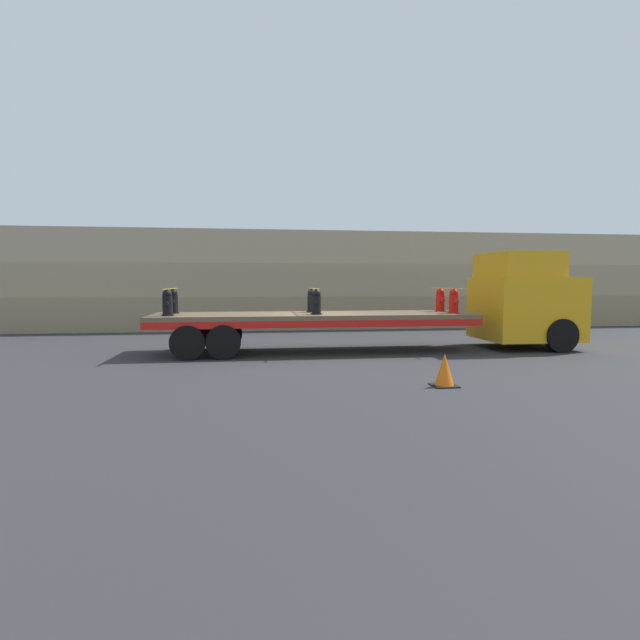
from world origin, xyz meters
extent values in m
plane|color=#2D2D30|center=(0.00, 0.00, 0.00)|extent=(120.00, 120.00, 0.00)
cube|color=gray|center=(0.00, 8.30, 0.73)|extent=(60.00, 3.00, 1.46)
cube|color=tan|center=(0.00, 8.45, 2.19)|extent=(60.00, 3.00, 1.46)
cube|color=tan|center=(0.00, 8.60, 3.66)|extent=(60.00, 3.00, 1.46)
cube|color=orange|center=(6.79, 0.00, 1.26)|extent=(2.79, 2.50, 1.97)
cube|color=orange|center=(6.51, 0.00, 2.63)|extent=(1.95, 2.30, 0.78)
cube|color=black|center=(7.55, 0.00, 1.66)|extent=(1.12, 2.20, 1.10)
cylinder|color=black|center=(7.27, -1.19, 0.51)|extent=(1.01, 0.28, 1.01)
cylinder|color=black|center=(7.27, 1.19, 0.51)|extent=(1.01, 0.28, 1.01)
cube|color=brown|center=(0.00, 0.00, 1.10)|extent=(9.54, 2.45, 0.13)
cube|color=red|center=(0.00, -1.18, 0.93)|extent=(9.54, 0.08, 0.20)
cube|color=red|center=(0.00, 1.18, 0.93)|extent=(9.54, 0.08, 0.20)
cylinder|color=black|center=(-2.62, -1.13, 0.47)|extent=(0.94, 0.30, 0.94)
cylinder|color=black|center=(-2.62, 1.13, 0.47)|extent=(0.94, 0.30, 0.94)
cylinder|color=black|center=(-3.58, -1.13, 0.47)|extent=(0.94, 0.30, 0.94)
cylinder|color=black|center=(-3.58, 1.13, 0.47)|extent=(0.94, 0.30, 0.94)
cylinder|color=black|center=(-4.17, -0.54, 1.18)|extent=(0.34, 0.34, 0.03)
cylinder|color=black|center=(-4.17, -0.54, 1.44)|extent=(0.27, 0.27, 0.55)
sphere|color=black|center=(-4.17, -0.54, 1.77)|extent=(0.26, 0.26, 0.26)
cylinder|color=black|center=(-4.17, -0.74, 1.50)|extent=(0.12, 0.12, 0.12)
cylinder|color=black|center=(-4.17, -0.34, 1.50)|extent=(0.12, 0.12, 0.12)
cylinder|color=black|center=(-4.17, 0.54, 1.18)|extent=(0.34, 0.34, 0.03)
cylinder|color=black|center=(-4.17, 0.54, 1.44)|extent=(0.27, 0.27, 0.55)
sphere|color=black|center=(-4.17, 0.54, 1.77)|extent=(0.26, 0.26, 0.26)
cylinder|color=black|center=(-4.17, 0.34, 1.50)|extent=(0.12, 0.12, 0.12)
cylinder|color=black|center=(-4.17, 0.74, 1.50)|extent=(0.12, 0.12, 0.12)
cylinder|color=black|center=(0.00, -0.54, 1.18)|extent=(0.34, 0.34, 0.03)
cylinder|color=black|center=(0.00, -0.54, 1.44)|extent=(0.27, 0.27, 0.55)
sphere|color=black|center=(0.00, -0.54, 1.77)|extent=(0.26, 0.26, 0.26)
cylinder|color=black|center=(0.00, -0.74, 1.50)|extent=(0.12, 0.12, 0.12)
cylinder|color=black|center=(0.00, -0.34, 1.50)|extent=(0.12, 0.12, 0.12)
cylinder|color=black|center=(0.00, 0.54, 1.18)|extent=(0.34, 0.34, 0.03)
cylinder|color=black|center=(0.00, 0.54, 1.44)|extent=(0.27, 0.27, 0.55)
sphere|color=black|center=(0.00, 0.54, 1.77)|extent=(0.26, 0.26, 0.26)
cylinder|color=black|center=(0.00, 0.34, 1.50)|extent=(0.12, 0.12, 0.12)
cylinder|color=black|center=(0.00, 0.74, 1.50)|extent=(0.12, 0.12, 0.12)
cylinder|color=red|center=(4.17, -0.54, 1.18)|extent=(0.34, 0.34, 0.03)
cylinder|color=red|center=(4.17, -0.54, 1.44)|extent=(0.27, 0.27, 0.55)
sphere|color=red|center=(4.17, -0.54, 1.77)|extent=(0.26, 0.26, 0.26)
cylinder|color=red|center=(4.17, -0.74, 1.50)|extent=(0.12, 0.12, 0.12)
cylinder|color=red|center=(4.17, -0.34, 1.50)|extent=(0.12, 0.12, 0.12)
cylinder|color=red|center=(4.17, 0.54, 1.18)|extent=(0.34, 0.34, 0.03)
cylinder|color=red|center=(4.17, 0.54, 1.44)|extent=(0.27, 0.27, 0.55)
sphere|color=red|center=(4.17, 0.54, 1.77)|extent=(0.26, 0.26, 0.26)
cylinder|color=red|center=(4.17, 0.34, 1.50)|extent=(0.12, 0.12, 0.12)
cylinder|color=red|center=(4.17, 0.74, 1.50)|extent=(0.12, 0.12, 0.12)
cube|color=yellow|center=(-4.17, 0.00, 1.91)|extent=(0.05, 2.65, 0.01)
cube|color=yellow|center=(0.00, 0.00, 1.91)|extent=(0.05, 2.65, 0.01)
cube|color=yellow|center=(4.17, 0.00, 1.91)|extent=(0.05, 2.65, 0.01)
cube|color=black|center=(1.97, -5.34, 0.01)|extent=(0.50, 0.50, 0.03)
cone|color=orange|center=(1.97, -5.34, 0.34)|extent=(0.38, 0.38, 0.63)
camera|label=1|loc=(-1.89, -14.81, 2.09)|focal=28.00mm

